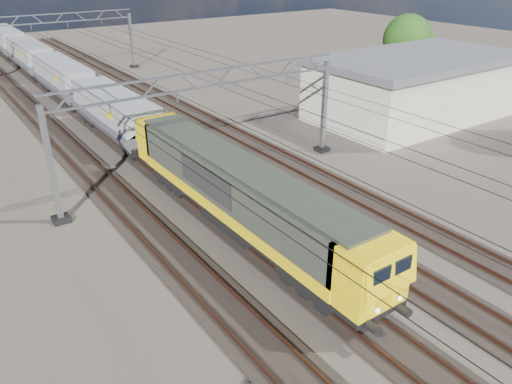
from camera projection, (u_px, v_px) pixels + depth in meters
ground at (245, 204)px, 29.36m from camera, size 160.00×160.00×0.00m
track_outer_west at (151, 232)px, 26.26m from camera, size 2.60×140.00×0.30m
track_loco at (216, 212)px, 28.31m from camera, size 2.60×140.00×0.30m
track_inner_east at (273, 194)px, 30.36m from camera, size 2.60×140.00×0.30m
track_outer_east at (322, 179)px, 32.41m from camera, size 2.60×140.00×0.30m
catenary_gantry_mid at (209, 123)px, 30.62m from camera, size 19.90×0.90×7.11m
catenary_gantry_far at (53, 43)px, 57.27m from camera, size 19.90×0.90×7.11m
overhead_wires at (177, 81)px, 32.78m from camera, size 12.03×140.00×0.53m
locomotive at (238, 191)px, 25.57m from camera, size 2.76×21.10×3.62m
hopper_wagon_lead at (115, 111)px, 38.71m from camera, size 3.38×13.00×3.25m
hopper_wagon_mid at (63, 77)px, 49.22m from camera, size 3.38×13.00×3.25m
hopper_wagon_third at (30, 55)px, 59.73m from camera, size 3.38×13.00×3.25m
hopper_wagon_fourth at (6, 39)px, 70.24m from camera, size 3.38×13.00×3.25m
industrial_shed at (415, 86)px, 43.89m from camera, size 18.60×10.60×5.40m
tree_far at (411, 41)px, 52.99m from camera, size 5.55×5.15×7.61m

